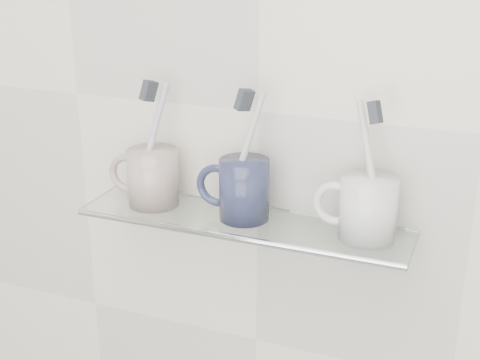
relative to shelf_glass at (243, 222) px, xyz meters
The scene contains 18 objects.
wall_back 0.17m from the shelf_glass, 90.00° to the left, with size 2.50×2.50×0.00m, color beige.
shelf_glass is the anchor object (origin of this frame).
shelf_rail 0.06m from the shelf_glass, 90.00° to the right, with size 0.01×0.01×0.50m, color silver.
bracket_left 0.22m from the shelf_glass, 167.38° to the left, with size 0.02×0.02×0.03m, color silver.
bracket_right 0.22m from the shelf_glass, 12.62° to the left, with size 0.02×0.02×0.03m, color silver.
mug_left 0.16m from the shelf_glass, behind, with size 0.08×0.08×0.09m, color silver.
mug_left_handle 0.20m from the shelf_glass, behind, with size 0.07×0.07×0.01m, color silver.
toothbrush_left 0.18m from the shelf_glass, behind, with size 0.01×0.01×0.19m, color #9CA2C3.
bristles_left 0.24m from the shelf_glass, behind, with size 0.01×0.02×0.03m, color #292D34.
mug_center 0.05m from the shelf_glass, 91.49° to the left, with size 0.07×0.07×0.09m, color #171D32.
mug_center_handle 0.07m from the shelf_glass, behind, with size 0.07×0.07×0.01m, color #171D32.
toothbrush_center 0.11m from the shelf_glass, 91.49° to the left, with size 0.01×0.01×0.19m, color silver.
bristles_center 0.19m from the shelf_glass, 91.49° to the left, with size 0.01×0.02×0.03m, color #292D34.
mug_right 0.19m from the shelf_glass, ahead, with size 0.08×0.08×0.09m, color white.
mug_right_handle 0.15m from the shelf_glass, ahead, with size 0.07×0.07×0.01m, color white.
toothbrush_right 0.21m from the shelf_glass, ahead, with size 0.01×0.01×0.19m, color beige.
bristles_right 0.26m from the shelf_glass, ahead, with size 0.01×0.02×0.03m, color #292D34.
chrome_cap 0.20m from the shelf_glass, ahead, with size 0.04×0.04×0.02m, color silver.
Camera 1 is at (0.33, 0.19, 1.51)m, focal length 50.00 mm.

